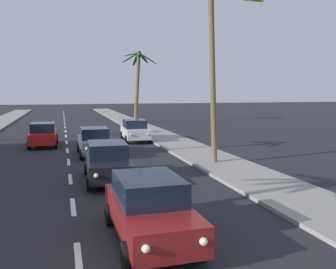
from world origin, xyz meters
TOP-DOWN VIEW (x-y plane):
  - sidewalk_right at (7.80, 20.00)m, footprint 3.20×110.00m
  - lane_markings at (0.44, 20.10)m, footprint 4.28×88.55m
  - traffic_signal_mast at (3.46, 0.38)m, footprint 10.19×0.41m
  - sedan_lead_at_stop_bar at (1.86, 3.30)m, footprint 1.99×4.47m
  - sedan_third_in_queue at (1.58, 10.05)m, footprint 2.05×4.49m
  - sedan_fifth_in_queue at (1.58, 16.81)m, footprint 1.98×4.46m
  - sedan_oncoming_far at (-1.59, 21.61)m, footprint 1.97×4.46m
  - sedan_parked_nearest_kerb at (5.19, 22.48)m, footprint 2.06×4.50m
  - palm_right_second at (7.24, 12.17)m, footprint 3.12×3.10m
  - palm_right_farthest at (8.65, 38.22)m, footprint 4.40×4.64m

SIDE VIEW (x-z plane):
  - lane_markings at x=0.44m, z-range 0.00..0.01m
  - sidewalk_right at x=7.80m, z-range 0.00..0.14m
  - sedan_lead_at_stop_bar at x=1.86m, z-range 0.01..1.69m
  - sedan_third_in_queue at x=1.58m, z-range 0.01..1.69m
  - sedan_fifth_in_queue at x=1.58m, z-range 0.01..1.69m
  - sedan_oncoming_far at x=-1.59m, z-range 0.01..1.69m
  - sedan_parked_nearest_kerb at x=5.19m, z-range 0.01..1.69m
  - traffic_signal_mast at x=3.46m, z-range 1.54..9.08m
  - palm_right_farthest at x=8.65m, z-range 1.49..10.20m
  - palm_right_second at x=7.24m, z-range 2.09..12.12m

